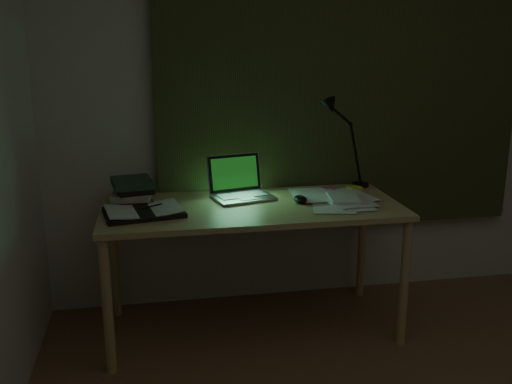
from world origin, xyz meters
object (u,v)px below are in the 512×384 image
Objects in this scene: book_stack at (133,191)px; loose_papers at (333,198)px; open_textbook at (144,211)px; desk at (252,268)px; desk_lamp at (363,143)px; laptop at (243,179)px.

book_stack is 0.66× the size of loose_papers.
loose_papers is (1.07, -0.16, -0.05)m from book_stack.
book_stack is at bearing 93.13° from open_textbook.
open_textbook is 1.02m from loose_papers.
desk is 0.58m from loose_papers.
desk_lamp is at bearing 45.87° from loose_papers.
open_textbook is at bearing -76.49° from book_stack.
laptop reaches higher than open_textbook.
laptop is 0.58m from open_textbook.
loose_papers is at bearing -8.40° from book_stack.
book_stack is (-0.62, 0.17, 0.42)m from desk.
desk_lamp reaches higher than desk.
desk_lamp is at bearing 4.68° from open_textbook.
desk_lamp is at bearing 21.25° from desk.
desk_lamp reaches higher than book_stack.
desk is 4.42× the size of laptop.
open_textbook is (-0.56, -0.07, 0.37)m from desk.
open_textbook reaches higher than loose_papers.
laptop is at bearing 9.75° from open_textbook.
open_textbook reaches higher than desk.
loose_papers is 0.70× the size of desk_lamp.
desk is 0.49m from laptop.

